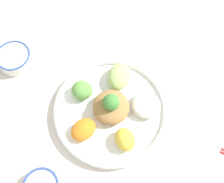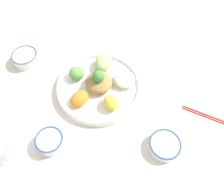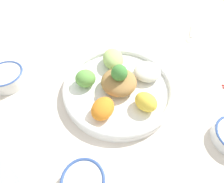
{
  "view_description": "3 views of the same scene",
  "coord_description": "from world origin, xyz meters",
  "px_view_note": "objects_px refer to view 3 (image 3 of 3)",
  "views": [
    {
      "loc": [
        -0.26,
        -0.01,
        0.79
      ],
      "look_at": [
        0.05,
        -0.03,
        0.06
      ],
      "focal_mm": 42.0,
      "sensor_mm": 36.0,
      "label": 1
    },
    {
      "loc": [
        -0.51,
        0.01,
        0.78
      ],
      "look_at": [
        -0.04,
        -0.07,
        0.03
      ],
      "focal_mm": 35.0,
      "sensor_mm": 36.0,
      "label": 2
    },
    {
      "loc": [
        -0.32,
        0.17,
        0.49
      ],
      "look_at": [
        -0.02,
        0.01,
        0.05
      ],
      "focal_mm": 30.0,
      "sensor_mm": 36.0,
      "label": 3
    }
  ],
  "objects_px": {
    "salad_platter": "(119,85)",
    "rice_bowl_blue": "(7,77)",
    "serving_spoon_main": "(191,37)",
    "sauce_bowl_dark": "(84,182)"
  },
  "relations": [
    {
      "from": "serving_spoon_main",
      "to": "salad_platter",
      "type": "bearing_deg",
      "value": 151.56
    },
    {
      "from": "salad_platter",
      "to": "rice_bowl_blue",
      "type": "height_order",
      "value": "salad_platter"
    },
    {
      "from": "salad_platter",
      "to": "serving_spoon_main",
      "type": "relative_size",
      "value": 3.17
    },
    {
      "from": "salad_platter",
      "to": "sauce_bowl_dark",
      "type": "bearing_deg",
      "value": 134.97
    },
    {
      "from": "sauce_bowl_dark",
      "to": "rice_bowl_blue",
      "type": "bearing_deg",
      "value": 13.55
    },
    {
      "from": "salad_platter",
      "to": "rice_bowl_blue",
      "type": "relative_size",
      "value": 3.07
    },
    {
      "from": "salad_platter",
      "to": "rice_bowl_blue",
      "type": "distance_m",
      "value": 0.37
    },
    {
      "from": "salad_platter",
      "to": "rice_bowl_blue",
      "type": "xyz_separation_m",
      "value": [
        0.21,
        0.31,
        0.0
      ]
    },
    {
      "from": "salad_platter",
      "to": "serving_spoon_main",
      "type": "height_order",
      "value": "salad_platter"
    },
    {
      "from": "salad_platter",
      "to": "sauce_bowl_dark",
      "type": "distance_m",
      "value": 0.3
    }
  ]
}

